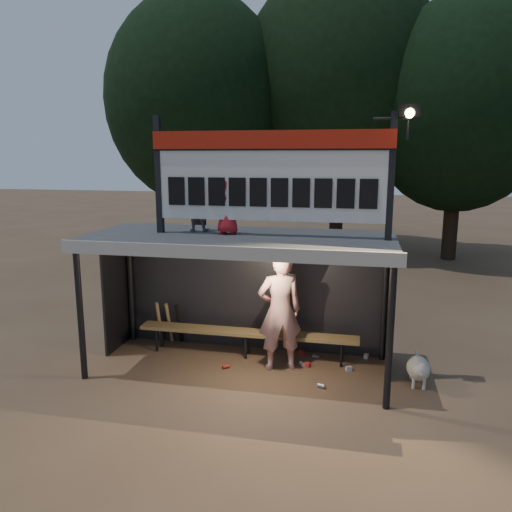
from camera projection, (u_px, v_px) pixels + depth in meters
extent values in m
plane|color=brown|center=(240.00, 368.00, 8.56)|extent=(80.00, 80.00, 0.00)
imported|color=silver|center=(280.00, 311.00, 8.37)|extent=(0.88, 0.74, 2.06)
imported|color=slate|center=(197.00, 204.00, 8.45)|extent=(0.46, 0.36, 0.93)
imported|color=#B11B22|center=(228.00, 206.00, 8.12)|extent=(0.47, 0.32, 0.93)
cube|color=#3D3D3F|center=(239.00, 239.00, 8.11)|extent=(5.00, 2.00, 0.12)
cube|color=beige|center=(222.00, 253.00, 7.14)|extent=(5.10, 0.06, 0.20)
cylinder|color=black|center=(80.00, 314.00, 7.97)|extent=(0.10, 0.10, 2.20)
cylinder|color=black|center=(390.00, 336.00, 7.00)|extent=(0.10, 0.10, 2.20)
cylinder|color=black|center=(131.00, 286.00, 9.69)|extent=(0.10, 0.10, 2.20)
cylinder|color=black|center=(385.00, 300.00, 8.72)|extent=(0.10, 0.10, 2.20)
cube|color=black|center=(252.00, 291.00, 9.30)|extent=(5.00, 0.04, 2.20)
cube|color=black|center=(116.00, 291.00, 9.33)|extent=(0.04, 1.00, 2.20)
cube|color=black|center=(392.00, 307.00, 8.32)|extent=(0.04, 1.00, 2.20)
cylinder|color=black|center=(252.00, 236.00, 9.10)|extent=(5.00, 0.06, 0.06)
cube|color=black|center=(159.00, 175.00, 8.19)|extent=(0.10, 0.10, 1.90)
cube|color=black|center=(391.00, 177.00, 7.44)|extent=(0.10, 0.10, 1.90)
cube|color=silver|center=(269.00, 176.00, 7.81)|extent=(3.80, 0.08, 1.40)
cube|color=#AE1C0C|center=(269.00, 139.00, 7.65)|extent=(3.80, 0.04, 0.28)
cube|color=black|center=(269.00, 149.00, 7.68)|extent=(3.80, 0.02, 0.03)
cube|color=black|center=(177.00, 191.00, 8.13)|extent=(0.27, 0.03, 0.45)
cube|color=black|center=(196.00, 191.00, 8.06)|extent=(0.27, 0.03, 0.45)
cube|color=black|center=(217.00, 192.00, 7.99)|extent=(0.27, 0.03, 0.45)
cube|color=black|center=(237.00, 192.00, 7.92)|extent=(0.27, 0.03, 0.45)
cube|color=black|center=(258.00, 192.00, 7.85)|extent=(0.27, 0.03, 0.45)
cube|color=black|center=(279.00, 193.00, 7.78)|extent=(0.27, 0.03, 0.45)
cube|color=black|center=(301.00, 193.00, 7.71)|extent=(0.27, 0.03, 0.45)
cube|color=black|center=(323.00, 193.00, 7.64)|extent=(0.27, 0.03, 0.45)
cube|color=black|center=(346.00, 194.00, 7.57)|extent=(0.27, 0.03, 0.45)
cube|color=black|center=(369.00, 194.00, 7.50)|extent=(0.27, 0.03, 0.45)
cylinder|color=black|center=(391.00, 118.00, 7.28)|extent=(0.50, 0.04, 0.04)
cylinder|color=black|center=(408.00, 129.00, 7.26)|extent=(0.04, 0.04, 0.30)
cube|color=black|center=(409.00, 111.00, 7.16)|extent=(0.30, 0.22, 0.18)
sphere|color=#FFD88C|center=(410.00, 113.00, 7.08)|extent=(0.14, 0.14, 0.14)
cube|color=olive|center=(247.00, 333.00, 9.00)|extent=(4.00, 0.35, 0.06)
cylinder|color=black|center=(157.00, 340.00, 9.28)|extent=(0.05, 0.05, 0.45)
cylinder|color=black|center=(162.00, 335.00, 9.51)|extent=(0.05, 0.05, 0.45)
cylinder|color=black|center=(245.00, 347.00, 8.93)|extent=(0.05, 0.05, 0.45)
cylinder|color=black|center=(248.00, 342.00, 9.16)|extent=(0.05, 0.05, 0.45)
cylinder|color=black|center=(341.00, 354.00, 8.59)|extent=(0.05, 0.05, 0.45)
cylinder|color=black|center=(342.00, 349.00, 8.82)|extent=(0.05, 0.05, 0.45)
cylinder|color=black|center=(199.00, 202.00, 18.59)|extent=(0.50, 0.50, 3.74)
ellipsoid|color=black|center=(197.00, 100.00, 17.87)|extent=(6.46, 6.46, 7.48)
cylinder|color=black|center=(337.00, 195.00, 18.97)|extent=(0.50, 0.50, 4.18)
ellipsoid|color=black|center=(340.00, 83.00, 18.16)|extent=(7.22, 7.22, 8.36)
cylinder|color=black|center=(452.00, 209.00, 17.27)|extent=(0.50, 0.50, 3.52)
ellipsoid|color=black|center=(460.00, 106.00, 16.59)|extent=(6.08, 6.08, 7.04)
ellipsoid|color=beige|center=(418.00, 368.00, 7.93)|extent=(0.36, 0.58, 0.36)
sphere|color=white|center=(421.00, 370.00, 7.64)|extent=(0.22, 0.22, 0.22)
cone|color=silver|center=(421.00, 374.00, 7.55)|extent=(0.10, 0.10, 0.10)
cone|color=beige|center=(418.00, 364.00, 7.61)|extent=(0.06, 0.06, 0.07)
cone|color=beige|center=(425.00, 365.00, 7.59)|extent=(0.06, 0.06, 0.07)
cylinder|color=silver|center=(413.00, 383.00, 7.81)|extent=(0.05, 0.05, 0.18)
cylinder|color=beige|center=(424.00, 384.00, 7.78)|extent=(0.05, 0.05, 0.18)
cylinder|color=white|center=(411.00, 373.00, 8.15)|extent=(0.05, 0.05, 0.18)
cylinder|color=beige|center=(421.00, 374.00, 8.12)|extent=(0.05, 0.05, 0.18)
cylinder|color=beige|center=(417.00, 357.00, 8.20)|extent=(0.04, 0.16, 0.14)
cylinder|color=#A77D4E|center=(159.00, 322.00, 9.63)|extent=(0.07, 0.27, 0.84)
cylinder|color=olive|center=(169.00, 323.00, 9.59)|extent=(0.07, 0.30, 0.83)
cylinder|color=black|center=(179.00, 323.00, 9.55)|extent=(0.09, 0.33, 0.83)
cube|color=#AF1E1E|center=(302.00, 353.00, 9.14)|extent=(0.12, 0.12, 0.08)
cylinder|color=#B8B8BE|center=(316.00, 357.00, 8.97)|extent=(0.14, 0.12, 0.07)
cube|color=silver|center=(366.00, 356.00, 8.98)|extent=(0.09, 0.11, 0.08)
cylinder|color=red|center=(226.00, 366.00, 8.55)|extent=(0.13, 0.13, 0.07)
cube|color=#B6B6BB|center=(349.00, 369.00, 8.46)|extent=(0.12, 0.11, 0.08)
cylinder|color=beige|center=(302.00, 364.00, 8.66)|extent=(0.12, 0.14, 0.07)
cube|color=red|center=(307.00, 365.00, 8.61)|extent=(0.12, 0.11, 0.08)
cylinder|color=#BCBCC1|center=(321.00, 386.00, 7.84)|extent=(0.14, 0.10, 0.07)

